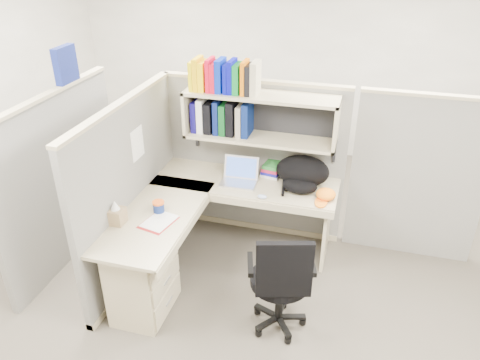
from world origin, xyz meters
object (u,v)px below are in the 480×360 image
(laptop, at_px, (238,172))
(backpack, at_px, (302,174))
(snack_canister, at_px, (159,206))
(task_chair, at_px, (280,296))
(desk, at_px, (173,252))

(laptop, bearing_deg, backpack, 5.64)
(snack_canister, distance_m, task_chair, 1.25)
(backpack, xyz_separation_m, snack_canister, (-1.10, -0.73, -0.09))
(desk, distance_m, task_chair, 0.99)
(desk, xyz_separation_m, task_chair, (0.97, -0.18, -0.09))
(desk, xyz_separation_m, laptop, (0.35, 0.80, 0.41))
(backpack, distance_m, task_chair, 1.18)
(desk, height_order, laptop, laptop)
(task_chair, bearing_deg, backpack, 91.83)
(desk, bearing_deg, task_chair, -10.62)
(snack_canister, xyz_separation_m, task_chair, (1.13, -0.32, -0.44))
(desk, height_order, task_chair, task_chair)
(laptop, height_order, backpack, backpack)
(laptop, distance_m, snack_canister, 0.84)
(backpack, bearing_deg, task_chair, -79.43)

